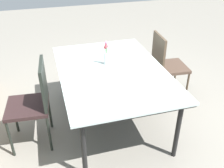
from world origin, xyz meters
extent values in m
plane|color=gray|center=(0.00, 0.00, 0.00)|extent=(12.00, 12.00, 0.00)
cube|color=#B2C6C1|center=(0.08, -0.08, 0.72)|extent=(1.67, 1.17, 0.03)
cube|color=black|center=(0.08, -0.08, 0.70)|extent=(1.63, 1.14, 0.02)
cylinder|color=black|center=(-0.65, -0.56, 0.35)|extent=(0.05, 0.05, 0.71)
cylinder|color=black|center=(0.81, -0.56, 0.35)|extent=(0.05, 0.05, 0.71)
cylinder|color=black|center=(-0.65, 0.40, 0.35)|extent=(0.05, 0.05, 0.71)
cylinder|color=black|center=(0.81, 0.40, 0.35)|extent=(0.05, 0.05, 0.71)
cube|color=#4B382D|center=(0.45, -1.03, 0.45)|extent=(0.46, 0.46, 0.04)
cube|color=#4C3D2D|center=(0.47, -0.83, 0.69)|extent=(0.41, 0.06, 0.46)
cylinder|color=#4C3D2D|center=(0.63, -1.24, 0.22)|extent=(0.03, 0.03, 0.44)
cylinder|color=#4C3D2D|center=(0.25, -1.21, 0.22)|extent=(0.03, 0.03, 0.44)
cylinder|color=#4C3D2D|center=(0.66, -0.85, 0.22)|extent=(0.03, 0.03, 0.44)
cylinder|color=#4C3D2D|center=(0.28, -0.82, 0.22)|extent=(0.03, 0.03, 0.44)
cube|color=black|center=(0.00, 0.87, 0.48)|extent=(0.47, 0.47, 0.04)
cube|color=black|center=(-0.01, 0.67, 0.73)|extent=(0.41, 0.06, 0.48)
cylinder|color=black|center=(-0.18, 1.08, 0.23)|extent=(0.03, 0.03, 0.47)
cylinder|color=black|center=(0.21, 1.05, 0.23)|extent=(0.03, 0.03, 0.47)
cylinder|color=black|center=(-0.21, 0.69, 0.23)|extent=(0.03, 0.03, 0.47)
cylinder|color=black|center=(0.18, 0.66, 0.23)|extent=(0.03, 0.03, 0.47)
cylinder|color=silver|center=(0.24, -0.06, 0.81)|extent=(0.06, 0.06, 0.15)
cylinder|color=#47843D|center=(0.23, -0.06, 0.92)|extent=(0.01, 0.01, 0.16)
sphere|color=pink|center=(0.23, -0.06, 1.00)|extent=(0.04, 0.04, 0.04)
cylinder|color=#47843D|center=(0.24, -0.06, 0.90)|extent=(0.01, 0.01, 0.12)
sphere|color=#DB4C56|center=(0.24, -0.06, 0.96)|extent=(0.04, 0.04, 0.04)
cylinder|color=#47843D|center=(0.23, -0.06, 0.90)|extent=(0.01, 0.00, 0.12)
sphere|color=#DB4C56|center=(0.23, -0.06, 0.96)|extent=(0.04, 0.04, 0.04)
cylinder|color=#47843D|center=(0.24, -0.05, 0.89)|extent=(0.01, 0.01, 0.10)
sphere|color=#DB4C56|center=(0.24, -0.05, 0.94)|extent=(0.03, 0.03, 0.03)
camera|label=1|loc=(-2.32, 0.61, 2.06)|focal=40.52mm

